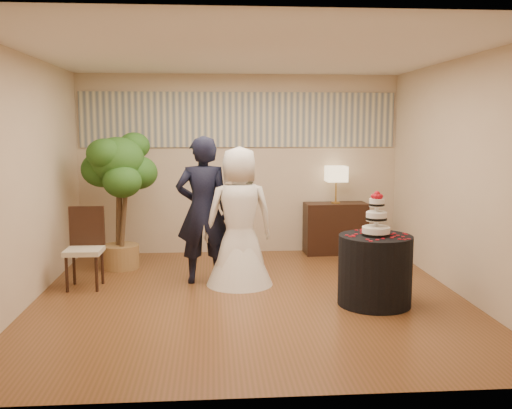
{
  "coord_description": "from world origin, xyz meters",
  "views": [
    {
      "loc": [
        -0.43,
        -6.48,
        1.99
      ],
      "look_at": [
        0.1,
        0.4,
        1.05
      ],
      "focal_mm": 40.0,
      "sensor_mm": 36.0,
      "label": 1
    }
  ],
  "objects": [
    {
      "name": "wall_back",
      "position": [
        0.0,
        2.5,
        1.4
      ],
      "size": [
        5.0,
        0.06,
        2.8
      ],
      "primitive_type": "cube",
      "color": "beige",
      "rests_on": "ground"
    },
    {
      "name": "wall_front",
      "position": [
        0.0,
        -2.5,
        1.4
      ],
      "size": [
        5.0,
        0.06,
        2.8
      ],
      "primitive_type": "cube",
      "color": "beige",
      "rests_on": "ground"
    },
    {
      "name": "console",
      "position": [
        1.5,
        2.26,
        0.4
      ],
      "size": [
        0.98,
        0.46,
        0.8
      ],
      "primitive_type": "cube",
      "rotation": [
        0.0,
        0.0,
        0.03
      ],
      "color": "black",
      "rests_on": "floor"
    },
    {
      "name": "cake_table",
      "position": [
        1.38,
        -0.36,
        0.4
      ],
      "size": [
        0.98,
        0.98,
        0.79
      ],
      "primitive_type": "cylinder",
      "rotation": [
        0.0,
        0.0,
        -0.22
      ],
      "color": "black",
      "rests_on": "floor"
    },
    {
      "name": "table_lamp",
      "position": [
        1.5,
        2.26,
        1.09
      ],
      "size": [
        0.31,
        0.31,
        0.58
      ],
      "primitive_type": null,
      "color": "beige",
      "rests_on": "console"
    },
    {
      "name": "wall_left",
      "position": [
        -2.5,
        0.0,
        1.4
      ],
      "size": [
        0.06,
        5.0,
        2.8
      ],
      "primitive_type": "cube",
      "color": "beige",
      "rests_on": "ground"
    },
    {
      "name": "side_chair",
      "position": [
        -2.02,
        0.56,
        0.5
      ],
      "size": [
        0.46,
        0.48,
        1.0
      ],
      "primitive_type": null,
      "rotation": [
        0.0,
        0.0,
        -0.01
      ],
      "color": "black",
      "rests_on": "floor"
    },
    {
      "name": "groom",
      "position": [
        -0.55,
        0.72,
        0.94
      ],
      "size": [
        0.7,
        0.48,
        1.88
      ],
      "primitive_type": "imported",
      "rotation": [
        0.0,
        0.0,
        3.18
      ],
      "color": "black",
      "rests_on": "floor"
    },
    {
      "name": "wedding_cake",
      "position": [
        1.38,
        -0.36,
        1.04
      ],
      "size": [
        0.31,
        0.31,
        0.5
      ],
      "primitive_type": null,
      "color": "white",
      "rests_on": "cake_table"
    },
    {
      "name": "bride",
      "position": [
        -0.1,
        0.58,
        0.88
      ],
      "size": [
        0.98,
        0.98,
        1.75
      ],
      "primitive_type": "imported",
      "rotation": [
        0.0,
        0.0,
        3.31
      ],
      "color": "white",
      "rests_on": "floor"
    },
    {
      "name": "mural_border",
      "position": [
        0.0,
        2.48,
        2.1
      ],
      "size": [
        4.9,
        0.02,
        0.85
      ],
      "primitive_type": "cube",
      "color": "#A6A796",
      "rests_on": "wall_back"
    },
    {
      "name": "floor",
      "position": [
        0.0,
        0.0,
        0.0
      ],
      "size": [
        5.0,
        5.0,
        0.0
      ],
      "primitive_type": "cube",
      "color": "brown",
      "rests_on": "ground"
    },
    {
      "name": "wall_right",
      "position": [
        2.5,
        0.0,
        1.4
      ],
      "size": [
        0.06,
        5.0,
        2.8
      ],
      "primitive_type": "cube",
      "color": "beige",
      "rests_on": "ground"
    },
    {
      "name": "ficus_tree",
      "position": [
        -1.74,
        1.55,
        0.98
      ],
      "size": [
        1.01,
        1.01,
        1.96
      ],
      "primitive_type": null,
      "rotation": [
        0.0,
        0.0,
        1.48
      ],
      "color": "#29591C",
      "rests_on": "floor"
    },
    {
      "name": "ceiling",
      "position": [
        0.0,
        0.0,
        2.8
      ],
      "size": [
        5.0,
        5.0,
        0.0
      ],
      "primitive_type": "cube",
      "color": "white",
      "rests_on": "wall_back"
    }
  ]
}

